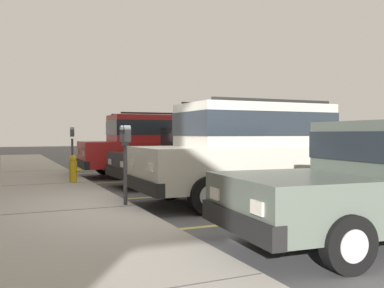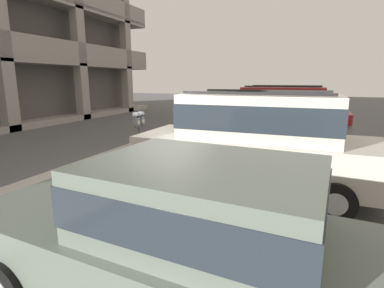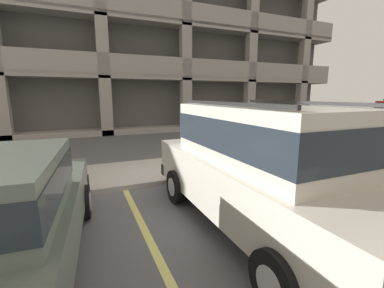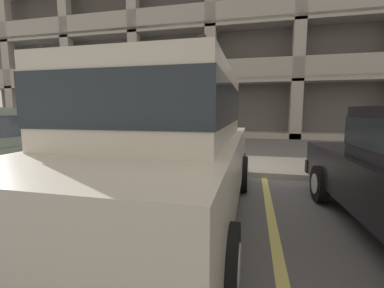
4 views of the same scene
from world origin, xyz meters
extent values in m
cube|color=#565659|center=(0.00, 0.00, -0.05)|extent=(80.00, 80.00, 0.10)
cube|color=#ADA89E|center=(0.00, 1.30, 0.06)|extent=(40.00, 2.20, 0.12)
cube|color=#606060|center=(-4.00, 1.30, 0.12)|extent=(0.03, 2.16, 0.00)
cube|color=#606060|center=(0.00, 1.30, 0.12)|extent=(0.03, 2.16, 0.00)
cube|color=#606060|center=(4.00, 1.30, 0.12)|extent=(0.03, 2.16, 0.00)
cube|color=#606060|center=(8.00, 1.30, 0.12)|extent=(0.03, 2.16, 0.00)
cube|color=#DBD16B|center=(-1.55, -1.40, 0.00)|extent=(0.12, 4.80, 0.01)
cube|color=#DBD16B|center=(1.55, -1.40, 0.00)|extent=(0.12, 4.80, 0.01)
cube|color=#DBD16B|center=(4.66, -1.40, 0.00)|extent=(0.12, 4.80, 0.01)
cube|color=beige|center=(0.19, -2.30, 0.73)|extent=(1.85, 4.71, 0.80)
cube|color=beige|center=(0.19, -2.35, 1.55)|extent=(1.63, 2.92, 0.84)
cube|color=#232B33|center=(0.19, -2.35, 1.57)|extent=(1.65, 2.94, 0.46)
cube|color=black|center=(0.20, 0.01, 0.45)|extent=(1.88, 0.17, 0.24)
cube|color=silver|center=(0.77, 0.05, 0.81)|extent=(0.24, 0.03, 0.14)
cube|color=silver|center=(-0.37, 0.06, 0.81)|extent=(0.24, 0.03, 0.14)
cylinder|color=black|center=(1.10, -0.85, 0.33)|extent=(0.20, 0.66, 0.66)
cylinder|color=#B2B2B7|center=(1.10, -0.85, 0.33)|extent=(0.22, 0.36, 0.36)
cylinder|color=black|center=(-0.71, -0.84, 0.33)|extent=(0.20, 0.66, 0.66)
cylinder|color=#B2B2B7|center=(-0.71, -0.84, 0.33)|extent=(0.22, 0.36, 0.36)
cylinder|color=black|center=(-0.71, -3.76, 0.33)|extent=(0.20, 0.66, 0.66)
cylinder|color=#B2B2B7|center=(-0.71, -3.76, 0.33)|extent=(0.22, 0.36, 0.36)
cube|color=black|center=(0.88, -2.36, 2.01)|extent=(0.06, 2.62, 0.05)
cube|color=black|center=(-0.50, -2.35, 2.01)|extent=(0.06, 2.62, 0.05)
cube|color=black|center=(-3.17, -0.01, 0.42)|extent=(1.74, 0.29, 0.24)
cube|color=silver|center=(-2.64, 0.00, 0.66)|extent=(0.24, 0.05, 0.14)
cube|color=silver|center=(-3.69, 0.08, 0.66)|extent=(0.24, 0.05, 0.14)
cylinder|color=black|center=(-2.40, -0.87, 0.30)|extent=(0.20, 0.61, 0.60)
cylinder|color=#B2B2B7|center=(-2.40, -0.87, 0.30)|extent=(0.20, 0.34, 0.33)
cube|color=black|center=(3.16, -0.28, 0.42)|extent=(1.74, 0.24, 0.24)
cube|color=silver|center=(3.68, -0.21, 0.66)|extent=(0.24, 0.04, 0.14)
cube|color=silver|center=(2.63, -0.25, 0.66)|extent=(0.24, 0.04, 0.14)
cylinder|color=black|center=(4.03, -1.04, 0.30)|extent=(0.19, 0.61, 0.60)
cylinder|color=#B2B2B7|center=(4.03, -1.04, 0.30)|extent=(0.19, 0.34, 0.33)
cylinder|color=black|center=(2.36, -1.11, 0.30)|extent=(0.19, 0.61, 0.60)
cylinder|color=#B2B2B7|center=(2.36, -1.11, 0.30)|extent=(0.19, 0.34, 0.33)
cube|color=black|center=(6.12, 0.08, 0.45)|extent=(1.88, 0.21, 0.24)
cube|color=silver|center=(6.69, 0.11, 0.81)|extent=(0.24, 0.04, 0.14)
cube|color=silver|center=(5.55, 0.14, 0.81)|extent=(0.24, 0.04, 0.14)
cylinder|color=black|center=(5.19, -0.75, 0.33)|extent=(0.22, 0.67, 0.66)
cylinder|color=#B2B2B7|center=(5.19, -0.75, 0.33)|extent=(0.23, 0.37, 0.36)
cylinder|color=#47474C|center=(0.14, 0.35, 0.65)|extent=(0.07, 0.07, 1.05)
cube|color=#47474C|center=(0.14, 0.35, 1.20)|extent=(0.28, 0.06, 0.06)
cube|color=#515459|center=(0.04, 0.35, 1.34)|extent=(0.15, 0.11, 0.22)
cylinder|color=#9EA8B2|center=(0.04, 0.35, 1.45)|extent=(0.15, 0.11, 0.15)
cube|color=#B7B293|center=(0.04, 0.29, 1.30)|extent=(0.08, 0.01, 0.08)
cube|color=#515459|center=(0.24, 0.35, 1.34)|extent=(0.15, 0.11, 0.22)
cylinder|color=#9EA8B2|center=(0.24, 0.35, 1.45)|extent=(0.15, 0.11, 0.15)
cube|color=#B7B293|center=(0.24, 0.29, 1.30)|extent=(0.08, 0.01, 0.08)
cylinder|color=#595B60|center=(6.35, 0.34, 0.67)|extent=(0.07, 0.07, 1.10)
cube|color=#515459|center=(6.35, 0.34, 1.39)|extent=(0.15, 0.11, 0.22)
cylinder|color=#8C99A3|center=(6.35, 0.34, 1.50)|extent=(0.15, 0.11, 0.15)
cube|color=#B7B293|center=(6.35, 0.28, 1.36)|extent=(0.08, 0.01, 0.08)
cube|color=gray|center=(-1.10, 13.70, 0.15)|extent=(32.00, 10.00, 0.30)
cube|color=gray|center=(-1.10, 13.70, 3.15)|extent=(32.00, 10.00, 0.30)
cube|color=gray|center=(-1.10, 8.80, 3.70)|extent=(32.00, 0.20, 1.10)
cube|color=gray|center=(-1.10, 13.70, 6.15)|extent=(32.00, 10.00, 0.30)
cube|color=gray|center=(-1.10, 8.80, 6.70)|extent=(32.00, 0.20, 1.10)
cylinder|color=gold|center=(4.16, 0.65, 0.40)|extent=(0.20, 0.20, 0.55)
sphere|color=gold|center=(4.16, 0.65, 0.73)|extent=(0.18, 0.18, 0.18)
cylinder|color=gold|center=(4.16, 0.50, 0.42)|extent=(0.08, 0.10, 0.08)
cylinder|color=gold|center=(4.31, 0.65, 0.42)|extent=(0.10, 0.07, 0.07)
camera|label=1|loc=(-7.23, 2.36, 1.39)|focal=40.00mm
camera|label=2|loc=(-5.71, -3.29, 2.24)|focal=28.00mm
camera|label=3|loc=(-2.35, -5.46, 2.12)|focal=24.00mm
camera|label=4|loc=(1.25, -5.56, 1.49)|focal=24.00mm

